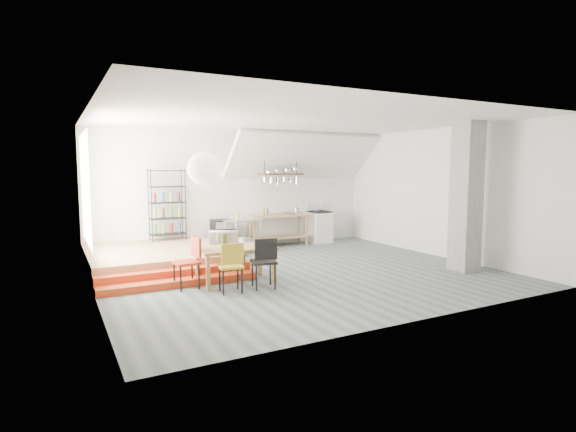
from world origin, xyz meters
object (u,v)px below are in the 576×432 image
stove (319,226)px  rolling_cart (243,231)px  dining_table (236,251)px  mini_fridge (222,235)px

stove → rolling_cart: 2.76m
stove → dining_table: (-3.99, -3.36, 0.14)m
dining_table → mini_fridge: 3.53m
dining_table → rolling_cart: size_ratio=1.48×
stove → dining_table: 5.21m
rolling_cart → mini_fridge: (-0.37, 0.63, -0.16)m
mini_fridge → rolling_cart: bearing=-59.3°
mini_fridge → dining_table: bearing=-105.1°
stove → rolling_cart: stove is taller
dining_table → mini_fridge: bearing=75.8°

